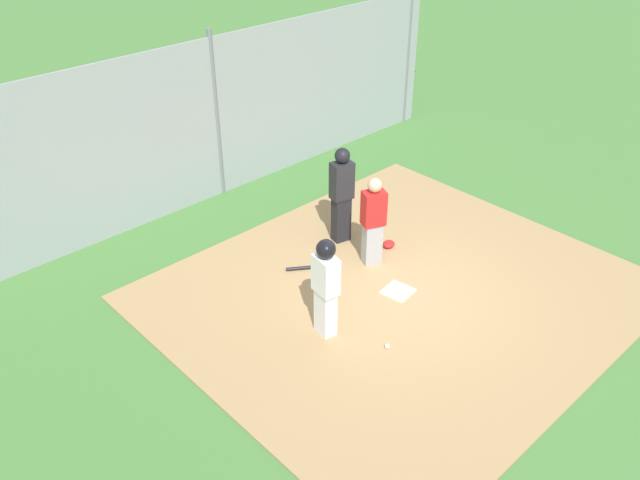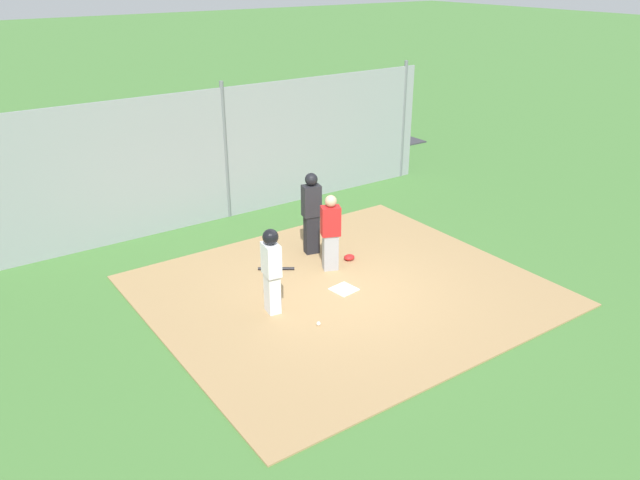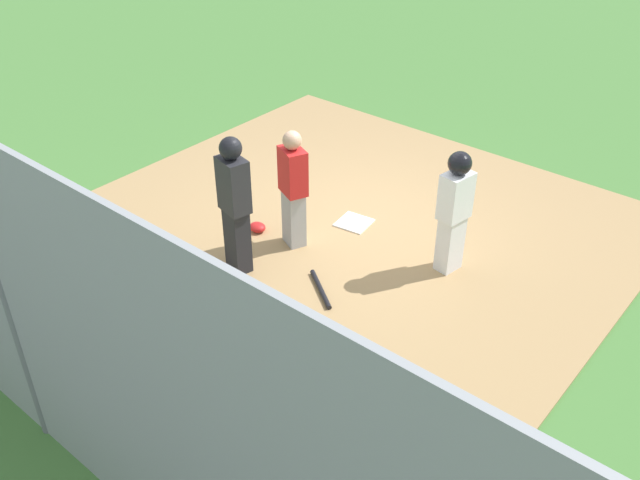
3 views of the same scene
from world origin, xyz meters
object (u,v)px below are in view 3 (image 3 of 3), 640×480
at_px(baseball, 456,226).
at_px(baseball_bat, 321,289).
at_px(catcher, 293,187).
at_px(catcher_mask, 257,227).
at_px(runner, 455,205).
at_px(umpire, 235,203).
at_px(home_plate, 354,223).

bearing_deg(baseball, baseball_bat, -102.77).
bearing_deg(catcher, baseball_bat, -98.55).
distance_m(baseball_bat, catcher_mask, 1.60).
distance_m(runner, baseball, 1.31).
bearing_deg(umpire, catcher_mask, 42.57).
bearing_deg(catcher, catcher_mask, 124.33).
distance_m(home_plate, baseball, 1.40).
height_order(baseball_bat, baseball, baseball).
bearing_deg(home_plate, baseball_bat, -66.91).
relative_size(home_plate, baseball_bat, 0.59).
distance_m(catcher_mask, baseball, 2.73).
xyz_separation_m(catcher, runner, (1.87, 0.81, 0.08)).
relative_size(catcher, runner, 1.00).
xyz_separation_m(home_plate, umpire, (-0.45, -1.79, 0.95)).
distance_m(catcher, baseball, 2.38).
xyz_separation_m(home_plate, baseball_bat, (0.63, -1.49, 0.02)).
bearing_deg(runner, catcher_mask, 29.58).
xyz_separation_m(home_plate, catcher_mask, (-0.89, -1.01, 0.05)).
relative_size(baseball_bat, catcher_mask, 3.13).
bearing_deg(umpire, home_plate, -1.22).
relative_size(home_plate, runner, 0.27).
bearing_deg(baseball_bat, catcher, 2.24).
distance_m(home_plate, umpire, 2.07).
bearing_deg(baseball, umpire, -121.86).
relative_size(home_plate, catcher_mask, 1.83).
bearing_deg(baseball_bat, umpire, 49.46).
relative_size(umpire, baseball_bat, 2.42).
height_order(home_plate, runner, runner).
height_order(catcher, catcher_mask, catcher).
height_order(umpire, baseball, umpire).
xyz_separation_m(runner, baseball_bat, (-0.92, -1.40, -0.89)).
height_order(catcher, baseball_bat, catcher).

